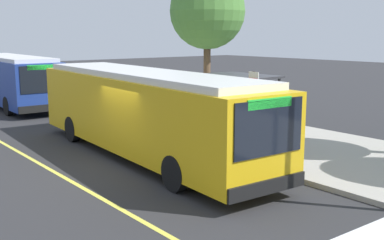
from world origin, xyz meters
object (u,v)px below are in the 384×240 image
object	(u,v)px
waiting_bench	(240,124)
route_sign_post	(253,101)
pedestrian_commuter	(256,118)
transit_bus_main	(144,110)
transit_bus_second	(11,79)

from	to	relation	value
waiting_bench	route_sign_post	world-z (taller)	route_sign_post
waiting_bench	pedestrian_commuter	xyz separation A→B (m)	(1.38, -0.54, 0.48)
transit_bus_main	transit_bus_second	xyz separation A→B (m)	(-14.63, 0.30, -0.00)
waiting_bench	pedestrian_commuter	bearing A→B (deg)	-21.20
pedestrian_commuter	transit_bus_main	bearing A→B (deg)	-111.12
waiting_bench	pedestrian_commuter	distance (m)	1.56
transit_bus_main	route_sign_post	world-z (taller)	same
transit_bus_second	waiting_bench	xyz separation A→B (m)	(14.77, 4.16, -0.98)
transit_bus_main	transit_bus_second	distance (m)	14.64
waiting_bench	route_sign_post	distance (m)	3.15
transit_bus_main	pedestrian_commuter	distance (m)	4.23
transit_bus_second	waiting_bench	size ratio (longest dim) A/B	6.65
transit_bus_second	waiting_bench	distance (m)	15.37
transit_bus_main	route_sign_post	xyz separation A→B (m)	(2.45, 2.78, 0.34)
transit_bus_second	pedestrian_commuter	xyz separation A→B (m)	(16.15, 3.62, -0.50)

